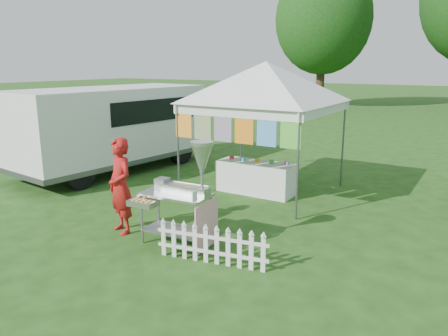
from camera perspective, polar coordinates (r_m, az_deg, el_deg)
The scene contains 8 objects.
ground at distance 7.64m, azimuth -6.91°, elevation -9.34°, with size 120.00×120.00×0.00m, color #1C4413.
canopy_main at distance 10.00m, azimuth 5.50°, elevation 13.65°, with size 4.24×4.24×3.45m.
tree_left at distance 31.39m, azimuth 12.85°, elevation 18.48°, with size 6.40×6.40×9.53m.
donut_cart at distance 7.05m, azimuth -5.16°, elevation -2.28°, with size 1.27×0.96×1.78m.
vendor at distance 7.88m, azimuth -13.37°, elevation -2.32°, with size 0.62×0.41×1.71m, color #AE1715.
cargo_van at distance 12.69m, azimuth -13.98°, elevation 5.37°, with size 2.79×5.75×2.30m.
picket_fence at distance 6.66m, azimuth -1.67°, elevation -10.10°, with size 1.77×0.36×0.56m.
display_table at distance 10.19m, azimuth 4.19°, elevation -1.26°, with size 1.80×0.70×0.73m, color white.
Camera 1 is at (4.45, -5.46, 2.96)m, focal length 35.00 mm.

